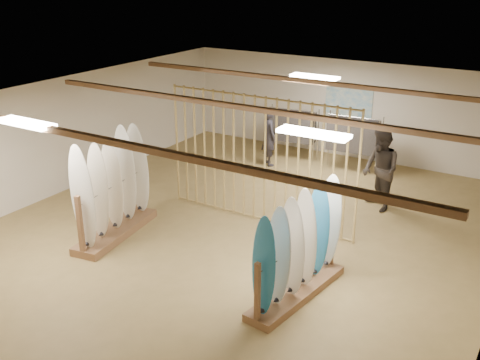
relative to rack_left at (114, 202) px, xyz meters
The scene contains 14 objects.
floor 2.69m from the rack_left, 33.05° to the left, with size 12.00×12.00×0.00m, color #977D49.
ceiling 3.31m from the rack_left, 33.05° to the left, with size 12.00×12.00×0.00m, color gray.
wall_back 7.75m from the rack_left, 73.69° to the left, with size 12.00×12.00×0.00m, color silver.
wall_left 3.23m from the rack_left, 153.49° to the left, with size 12.00×12.00×0.00m, color silver.
ceiling_slats 3.26m from the rack_left, 33.05° to the left, with size 9.50×6.12×0.10m, color brown.
light_panels 3.27m from the rack_left, 33.05° to the left, with size 1.20×0.35×0.06m, color white.
bamboo_partition 3.17m from the rack_left, 45.55° to the left, with size 4.45×0.05×2.78m.
poster 7.75m from the rack_left, 73.64° to the left, with size 1.40×0.03×0.90m, color #388BC6.
rack_left is the anchor object (origin of this frame).
rack_right 4.24m from the rack_left, ahead, with size 0.83×2.38×1.88m.
clothing_rack_a 6.37m from the rack_left, 81.45° to the left, with size 1.41×0.50×1.52m.
clothing_rack_b 6.80m from the rack_left, 65.79° to the left, with size 1.47×0.43×1.58m.
shopper_a 5.58m from the rack_left, 83.80° to the left, with size 0.67×0.46×1.84m, color #26242C.
shopper_b 5.93m from the rack_left, 44.56° to the left, with size 1.04×0.81×2.15m, color #342D28.
Camera 1 is at (5.52, -9.08, 5.30)m, focal length 42.00 mm.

